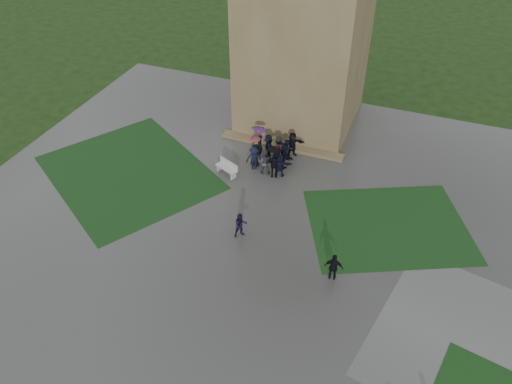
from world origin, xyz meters
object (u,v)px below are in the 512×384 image
(bench, at_px, (227,168))
(pedestrian_near, at_px, (334,267))
(pedestrian_mid, at_px, (241,225))
(tower, at_px, (307,0))

(bench, relative_size, pedestrian_near, 1.02)
(pedestrian_mid, relative_size, pedestrian_near, 0.94)
(bench, bearing_deg, pedestrian_mid, -34.90)
(pedestrian_mid, bearing_deg, bench, 79.72)
(tower, distance_m, pedestrian_mid, 16.11)
(tower, xyz_separation_m, pedestrian_near, (6.46, -15.11, -8.14))
(tower, relative_size, pedestrian_mid, 11.36)
(tower, height_order, bench, tower)
(pedestrian_near, bearing_deg, pedestrian_mid, -18.67)
(pedestrian_near, bearing_deg, tower, -73.07)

